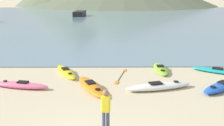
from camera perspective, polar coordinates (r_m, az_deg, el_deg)
bay_water at (r=51.30m, az=-0.76°, el=9.91°), size 160.00×70.00×0.06m
kayak_on_sand_0 at (r=16.30m, az=10.54°, el=-1.25°), size 0.81×2.69×0.30m
kayak_on_sand_2 at (r=13.06m, az=-4.51°, el=-5.06°), size 1.99×3.23×0.34m
kayak_on_sand_3 at (r=16.85m, az=22.55°, el=-1.62°), size 3.29×2.29×0.30m
kayak_on_sand_4 at (r=13.93m, az=-19.33°, el=-4.55°), size 3.05×1.20×0.36m
kayak_on_sand_5 at (r=14.06m, az=22.75°, el=-4.69°), size 2.80×2.46×0.37m
kayak_on_sand_6 at (r=13.17m, az=10.09°, el=-5.00°), size 3.51×1.55×0.37m
kayak_on_sand_7 at (r=15.68m, az=-9.97°, el=-1.86°), size 1.92×3.11×0.30m
person_near_foreground at (r=8.84m, az=-1.38°, el=-9.90°), size 0.32×0.21×1.57m
moored_boat_0 at (r=54.63m, az=-7.06°, el=10.65°), size 2.17×5.63×0.95m
loose_paddle at (r=15.00m, az=1.96°, el=-2.87°), size 0.83×2.74×0.03m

